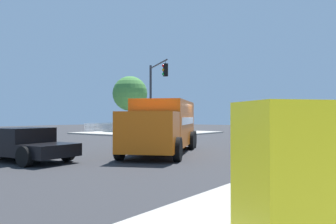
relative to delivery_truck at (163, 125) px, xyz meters
name	(u,v)px	position (x,y,z in m)	size (l,w,h in m)	color
ground_plane	(176,150)	(-1.71, -0.37, -1.40)	(100.00, 100.00, 0.00)	#2B2B2D
sidewalk_corner_near	(148,133)	(-14.66, -13.31, -1.33)	(11.95, 11.95, 0.14)	#9E998E
delivery_truck	(163,125)	(0.00, 0.00, 0.00)	(8.05, 5.75, 2.66)	orange
traffic_light_primary	(155,88)	(-8.21, -7.11, 2.80)	(2.97, 4.03, 6.12)	#38383D
pickup_black	(21,143)	(6.01, -2.81, -0.68)	(2.59, 5.34, 1.38)	black
pedestrian_near_corner	(175,123)	(-17.43, -11.67, -0.35)	(0.49, 0.35, 1.61)	#4C4C51
picket_fence_run	(111,127)	(-14.66, -19.04, -0.78)	(7.84, 0.05, 0.95)	silver
vending_machine_red	(294,205)	(10.64, 9.66, -0.34)	(1.17, 1.16, 1.85)	yellow
shade_tree_near	(130,94)	(-16.10, -17.30, 3.13)	(4.12, 4.12, 6.46)	brown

